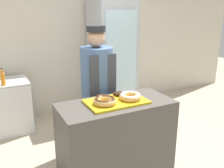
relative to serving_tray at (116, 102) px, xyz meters
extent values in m
cube|color=beige|center=(0.00, 2.13, 0.45)|extent=(8.00, 0.06, 2.70)
cube|color=#4C4742|center=(0.00, 0.00, -0.45)|extent=(1.23, 0.58, 0.89)
cube|color=yellow|center=(0.00, 0.00, 0.00)|extent=(0.64, 0.39, 0.02)
torus|color=tan|center=(-0.15, -0.03, 0.04)|extent=(0.24, 0.24, 0.06)
torus|color=#472814|center=(-0.15, -0.03, 0.06)|extent=(0.22, 0.22, 0.04)
torus|color=tan|center=(0.15, -0.03, 0.04)|extent=(0.24, 0.24, 0.06)
torus|color=white|center=(0.15, -0.03, 0.06)|extent=(0.22, 0.22, 0.04)
cube|color=black|center=(-0.10, 0.13, 0.03)|extent=(0.09, 0.09, 0.03)
cube|color=black|center=(0.10, 0.13, 0.03)|extent=(0.09, 0.09, 0.03)
cylinder|color=#4C4C51|center=(0.03, 0.57, -0.50)|extent=(0.29, 0.29, 0.80)
cylinder|color=#4C6B99|center=(0.03, 0.57, 0.20)|extent=(0.40, 0.40, 0.60)
cube|color=#383D47|center=(0.03, 0.38, -0.19)|extent=(0.34, 0.02, 1.26)
sphere|color=tan|center=(0.03, 0.57, 0.61)|extent=(0.22, 0.22, 0.22)
cylinder|color=#232328|center=(0.03, 0.57, 0.72)|extent=(0.23, 0.23, 0.07)
cube|color=#ADB2B7|center=(0.83, 1.73, 0.09)|extent=(0.70, 0.67, 1.98)
cube|color=silver|center=(0.83, 1.39, 0.13)|extent=(0.57, 0.02, 1.59)
cylinder|color=orange|center=(-1.00, 1.51, -0.01)|extent=(0.06, 0.06, 0.17)
cylinder|color=orange|center=(-1.00, 1.51, 0.11)|extent=(0.03, 0.03, 0.07)
cylinder|color=black|center=(-1.00, 1.51, 0.15)|extent=(0.03, 0.03, 0.01)
camera|label=1|loc=(-1.16, -2.18, 0.95)|focal=40.00mm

